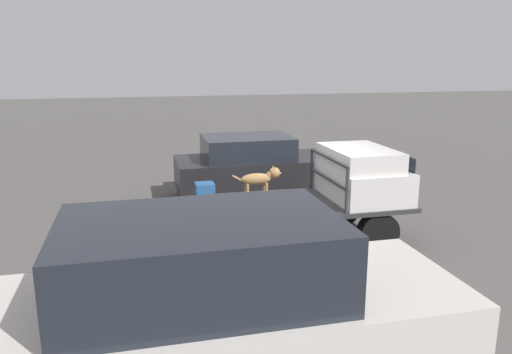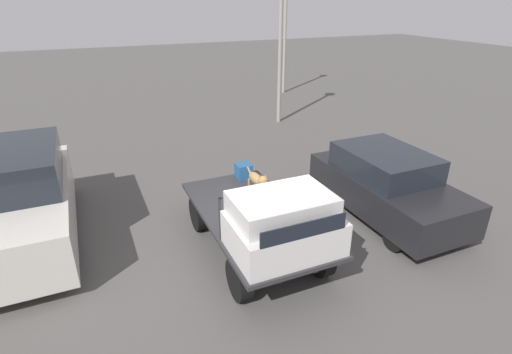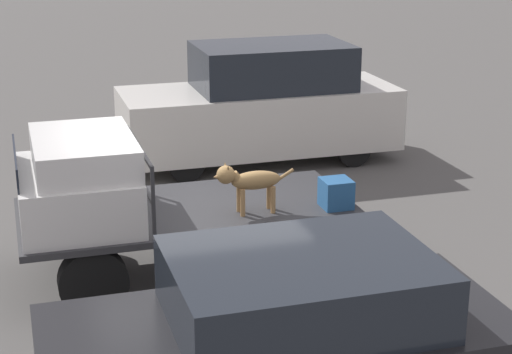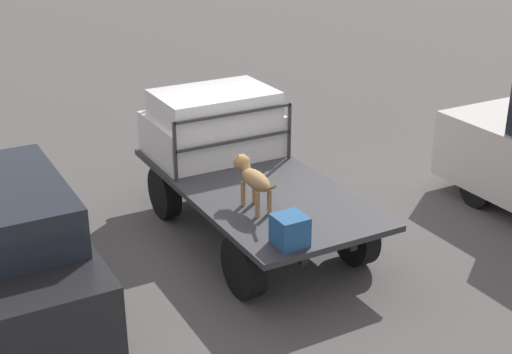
# 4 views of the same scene
# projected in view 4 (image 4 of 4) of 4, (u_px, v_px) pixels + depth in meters

# --- Properties ---
(ground_plane) EXTENTS (80.00, 80.00, 0.00)m
(ground_plane) POSITION_uv_depth(u_px,v_px,m) (254.00, 237.00, 10.27)
(ground_plane) COLOR #514F4C
(flatbed_truck) EXTENTS (4.13, 2.00, 0.86)m
(flatbed_truck) POSITION_uv_depth(u_px,v_px,m) (254.00, 198.00, 10.03)
(flatbed_truck) COLOR black
(flatbed_truck) RESTS_ON ground
(truck_cab) EXTENTS (1.37, 1.88, 1.02)m
(truck_cab) POSITION_uv_depth(u_px,v_px,m) (213.00, 124.00, 10.80)
(truck_cab) COLOR silver
(truck_cab) RESTS_ON flatbed_truck
(truck_headboard) EXTENTS (0.04, 1.88, 0.87)m
(truck_headboard) POSITION_uv_depth(u_px,v_px,m) (234.00, 132.00, 10.18)
(truck_headboard) COLOR #2D2D30
(truck_headboard) RESTS_ON flatbed_truck
(dog) EXTENTS (1.02, 0.23, 0.67)m
(dog) POSITION_uv_depth(u_px,v_px,m) (252.00, 177.00, 9.06)
(dog) COLOR #9E7547
(dog) RESTS_ON flatbed_truck
(cargo_crate) EXTENTS (0.36, 0.36, 0.36)m
(cargo_crate) POSITION_uv_depth(u_px,v_px,m) (290.00, 230.00, 8.20)
(cargo_crate) COLOR #235184
(cargo_crate) RESTS_ON flatbed_truck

